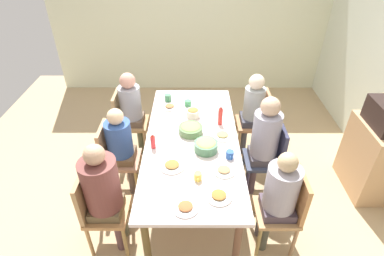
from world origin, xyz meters
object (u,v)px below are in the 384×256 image
(cup_2, at_px, (230,155))
(person_3, at_px, (279,194))
(person_5, at_px, (121,144))
(person_2, at_px, (264,138))
(chair_4, at_px, (98,207))
(cup_3, at_px, (198,177))
(bottle_1, at_px, (220,116))
(bowl_1, at_px, (191,129))
(plate_5, at_px, (222,135))
(plate_0, at_px, (170,107))
(cup_1, at_px, (188,103))
(plate_2, at_px, (172,165))
(plate_3, at_px, (219,196))
(plate_4, at_px, (185,207))
(person_1, at_px, (132,107))
(person_4, at_px, (103,189))
(bottle_0, at_px, (153,141))
(side_cabinet, at_px, (372,158))
(chair_0, at_px, (258,119))
(plate_1, at_px, (224,170))
(dining_table, at_px, (192,144))
(chair_5, at_px, (115,155))
(chair_2, at_px, (269,155))
(chair_1, at_px, (127,119))
(bowl_0, at_px, (193,113))
(chair_3, at_px, (286,207))
(cup_0, at_px, (168,98))
(person_0, at_px, (252,108))
(bowl_2, at_px, (206,146))

(cup_2, bearing_deg, person_3, 42.85)
(person_5, bearing_deg, person_2, 90.00)
(cup_2, bearing_deg, chair_4, -70.72)
(cup_3, distance_m, bottle_1, 0.97)
(bowl_1, xyz_separation_m, bottle_1, (-0.18, 0.35, 0.07))
(person_3, bearing_deg, plate_5, -150.74)
(plate_0, bearing_deg, bottle_1, 58.81)
(cup_1, bearing_deg, chair_4, -29.36)
(person_3, height_order, bottle_1, person_3)
(plate_2, xyz_separation_m, plate_3, (0.40, 0.43, 0.00))
(cup_1, bearing_deg, plate_4, 0.06)
(person_3, height_order, plate_5, person_3)
(person_1, height_order, cup_2, person_1)
(person_4, distance_m, cup_1, 1.66)
(person_3, height_order, bottle_0, person_3)
(person_5, distance_m, plate_2, 0.76)
(bowl_1, distance_m, side_cabinet, 2.16)
(chair_0, relative_size, plate_1, 4.10)
(dining_table, bearing_deg, chair_5, -90.00)
(chair_0, distance_m, cup_2, 1.22)
(chair_2, bearing_deg, chair_4, -66.82)
(bowl_1, bearing_deg, person_5, -81.26)
(plate_3, bearing_deg, chair_1, -144.95)
(person_4, distance_m, plate_5, 1.40)
(person_3, xyz_separation_m, plate_1, (-0.24, -0.49, 0.06))
(chair_0, distance_m, plate_5, 0.93)
(chair_5, height_order, plate_1, chair_5)
(plate_0, height_order, bowl_1, bowl_1)
(chair_0, relative_size, bowl_0, 5.60)
(chair_3, relative_size, cup_0, 7.41)
(person_4, xyz_separation_m, cup_2, (-0.45, 1.19, 0.04))
(person_0, xyz_separation_m, bowl_2, (0.96, -0.65, 0.11))
(chair_1, xyz_separation_m, plate_5, (0.71, 1.23, 0.25))
(person_3, height_order, plate_3, person_3)
(plate_5, distance_m, cup_1, 0.78)
(plate_1, bearing_deg, bottle_0, -117.12)
(plate_4, height_order, bowl_2, bowl_2)
(plate_4, distance_m, cup_2, 0.79)
(chair_2, xyz_separation_m, bowl_1, (-0.12, -0.91, 0.29))
(dining_table, bearing_deg, person_3, 46.36)
(person_0, relative_size, chair_5, 1.30)
(chair_3, xyz_separation_m, plate_3, (0.08, -0.65, 0.25))
(person_0, height_order, person_5, person_0)
(cup_1, distance_m, cup_2, 1.13)
(plate_2, relative_size, cup_0, 2.11)
(person_2, xyz_separation_m, chair_3, (0.76, 0.09, -0.25))
(chair_5, relative_size, cup_2, 7.80)
(chair_0, distance_m, chair_5, 1.94)
(chair_0, relative_size, chair_3, 1.00)
(cup_1, bearing_deg, person_1, -93.06)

